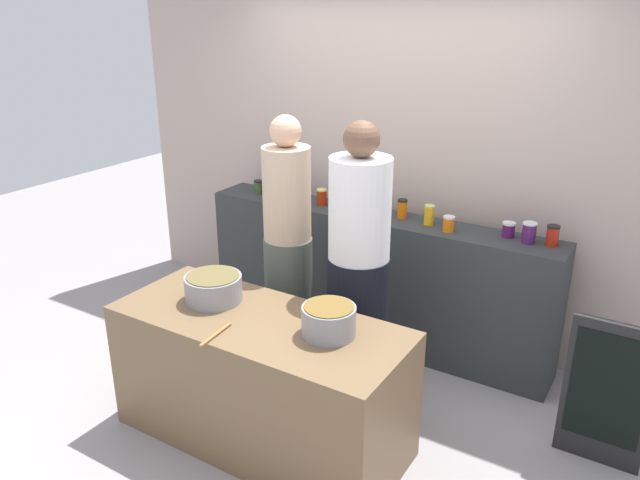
% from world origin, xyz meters
% --- Properties ---
extents(ground, '(12.00, 12.00, 0.00)m').
position_xyz_m(ground, '(0.00, 0.00, 0.00)').
color(ground, gray).
extents(storefront_wall, '(4.80, 0.12, 3.00)m').
position_xyz_m(storefront_wall, '(0.00, 1.45, 1.50)').
color(storefront_wall, '#BAA598').
rests_on(storefront_wall, ground).
extents(display_shelf, '(2.70, 0.36, 1.00)m').
position_xyz_m(display_shelf, '(0.00, 1.10, 0.50)').
color(display_shelf, '#2E3334').
rests_on(display_shelf, ground).
extents(prep_table, '(1.70, 0.70, 0.79)m').
position_xyz_m(prep_table, '(0.00, -0.30, 0.40)').
color(prep_table, brown).
rests_on(prep_table, ground).
extents(preserve_jar_0, '(0.08, 0.08, 0.10)m').
position_xyz_m(preserve_jar_0, '(-1.04, 1.11, 1.05)').
color(preserve_jar_0, '#3A572C').
rests_on(preserve_jar_0, display_shelf).
extents(preserve_jar_1, '(0.09, 0.09, 0.13)m').
position_xyz_m(preserve_jar_1, '(-0.92, 1.08, 1.06)').
color(preserve_jar_1, '#3E214E').
rests_on(preserve_jar_1, display_shelf).
extents(preserve_jar_2, '(0.09, 0.09, 0.10)m').
position_xyz_m(preserve_jar_2, '(-0.70, 1.04, 1.05)').
color(preserve_jar_2, '#2E4529').
rests_on(preserve_jar_2, display_shelf).
extents(preserve_jar_3, '(0.08, 0.08, 0.13)m').
position_xyz_m(preserve_jar_3, '(-0.45, 1.10, 1.06)').
color(preserve_jar_3, '#A7260B').
rests_on(preserve_jar_3, display_shelf).
extents(preserve_jar_4, '(0.07, 0.07, 0.10)m').
position_xyz_m(preserve_jar_4, '(-0.33, 1.15, 1.05)').
color(preserve_jar_4, '#C13A16').
rests_on(preserve_jar_4, display_shelf).
extents(preserve_jar_5, '(0.08, 0.08, 0.12)m').
position_xyz_m(preserve_jar_5, '(-0.24, 1.10, 1.06)').
color(preserve_jar_5, '#394F23').
rests_on(preserve_jar_5, display_shelf).
extents(preserve_jar_6, '(0.07, 0.07, 0.13)m').
position_xyz_m(preserve_jar_6, '(-0.05, 1.14, 1.06)').
color(preserve_jar_6, '#5E8B20').
rests_on(preserve_jar_6, display_shelf).
extents(preserve_jar_7, '(0.07, 0.07, 0.14)m').
position_xyz_m(preserve_jar_7, '(0.19, 1.14, 1.07)').
color(preserve_jar_7, orange).
rests_on(preserve_jar_7, display_shelf).
extents(preserve_jar_8, '(0.07, 0.07, 0.14)m').
position_xyz_m(preserve_jar_8, '(0.41, 1.11, 1.07)').
color(preserve_jar_8, '#EFA617').
rests_on(preserve_jar_8, display_shelf).
extents(preserve_jar_9, '(0.08, 0.08, 0.11)m').
position_xyz_m(preserve_jar_9, '(0.57, 1.05, 1.05)').
color(preserve_jar_9, orange).
rests_on(preserve_jar_9, display_shelf).
extents(preserve_jar_10, '(0.08, 0.08, 0.10)m').
position_xyz_m(preserve_jar_10, '(0.94, 1.16, 1.05)').
color(preserve_jar_10, '#54154E').
rests_on(preserve_jar_10, display_shelf).
extents(preserve_jar_11, '(0.09, 0.09, 0.13)m').
position_xyz_m(preserve_jar_11, '(1.08, 1.12, 1.07)').
color(preserve_jar_11, '#4A1B56').
rests_on(preserve_jar_11, display_shelf).
extents(preserve_jar_12, '(0.08, 0.08, 0.13)m').
position_xyz_m(preserve_jar_12, '(1.22, 1.15, 1.07)').
color(preserve_jar_12, '#B22211').
rests_on(preserve_jar_12, display_shelf).
extents(cooking_pot_left, '(0.33, 0.33, 0.16)m').
position_xyz_m(cooking_pot_left, '(-0.36, -0.25, 0.87)').
color(cooking_pot_left, gray).
rests_on(cooking_pot_left, prep_table).
extents(cooking_pot_center, '(0.29, 0.29, 0.17)m').
position_xyz_m(cooking_pot_center, '(0.42, -0.24, 0.87)').
color(cooking_pot_center, gray).
rests_on(cooking_pot_center, prep_table).
extents(wooden_spoon, '(0.04, 0.27, 0.02)m').
position_xyz_m(wooden_spoon, '(-0.08, -0.56, 0.80)').
color(wooden_spoon, '#9E703D').
rests_on(wooden_spoon, prep_table).
extents(cook_with_tongs, '(0.32, 0.32, 1.79)m').
position_xyz_m(cook_with_tongs, '(-0.28, 0.40, 0.82)').
color(cook_with_tongs, '#4F594F').
rests_on(cook_with_tongs, ground).
extents(cook_in_cap, '(0.38, 0.38, 1.82)m').
position_xyz_m(cook_in_cap, '(0.28, 0.34, 0.83)').
color(cook_in_cap, black).
rests_on(cook_in_cap, ground).
extents(chalkboard_sign, '(0.46, 0.05, 0.87)m').
position_xyz_m(chalkboard_sign, '(1.72, 0.53, 0.44)').
color(chalkboard_sign, black).
rests_on(chalkboard_sign, ground).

